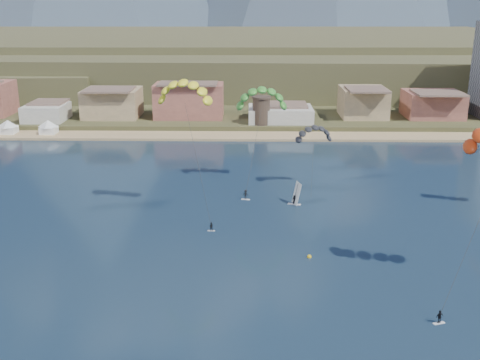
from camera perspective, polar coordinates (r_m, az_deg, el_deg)
The scene contains 11 objects.
ground at distance 72.37m, azimuth -0.48°, elevation -15.39°, with size 2400.00×2400.00×0.00m, color #0D1F31.
beach at distance 171.23m, azimuth 0.46°, elevation 4.37°, with size 2200.00×12.00×0.90m.
land at distance 621.94m, azimuth 0.92°, elevation 13.95°, with size 2200.00×900.00×4.00m.
foothills at distance 295.45m, azimuth 5.17°, elevation 11.63°, with size 940.00×210.00×18.00m.
town at distance 190.00m, azimuth -11.75°, elevation 7.71°, with size 400.00×24.00×12.00m.
watchtower at distance 177.81m, azimuth 2.11°, elevation 6.88°, with size 5.82×5.82×8.60m.
kitesurfer_yellow at distance 104.98m, azimuth -5.49°, elevation 8.95°, with size 11.15×11.83×26.61m.
kitesurfer_green at distance 123.34m, azimuth 2.14°, elevation 8.31°, with size 11.49×13.68×22.98m.
distant_kite_dark at distance 123.23m, azimuth 7.31°, elevation 4.82°, with size 8.73×6.43×15.54m.
windsurfer at distance 115.19m, azimuth 5.46°, elevation -1.74°, with size 2.61×2.89×4.48m.
buoy at distance 93.06m, azimuth 6.83°, elevation -7.50°, with size 0.72×0.72×0.72m.
Camera 1 is at (1.70, -60.69, 39.39)m, focal length 43.39 mm.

